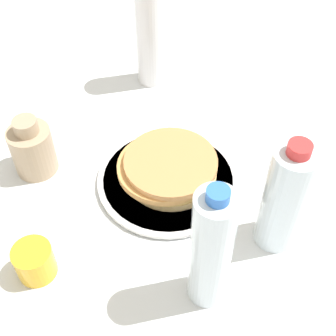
# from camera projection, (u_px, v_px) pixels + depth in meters

# --- Properties ---
(ground_plane) EXTENTS (4.00, 4.00, 0.00)m
(ground_plane) POSITION_uv_depth(u_px,v_px,m) (154.00, 176.00, 0.92)
(ground_plane) COLOR white
(plate) EXTENTS (0.27, 0.27, 0.01)m
(plate) POSITION_uv_depth(u_px,v_px,m) (168.00, 179.00, 0.90)
(plate) COLOR white
(plate) RESTS_ON ground_plane
(pancake_stack) EXTENTS (0.18, 0.19, 0.05)m
(pancake_stack) POSITION_uv_depth(u_px,v_px,m) (168.00, 168.00, 0.88)
(pancake_stack) COLOR #D8B576
(pancake_stack) RESTS_ON plate
(juice_glass) EXTENTS (0.06, 0.06, 0.06)m
(juice_glass) POSITION_uv_depth(u_px,v_px,m) (35.00, 261.00, 0.76)
(juice_glass) COLOR yellow
(juice_glass) RESTS_ON ground_plane
(cream_jug) EXTENTS (0.08, 0.08, 0.13)m
(cream_jug) POSITION_uv_depth(u_px,v_px,m) (32.00, 149.00, 0.89)
(cream_jug) COLOR tan
(cream_jug) RESTS_ON ground_plane
(water_bottle_near) EXTENTS (0.06, 0.06, 0.26)m
(water_bottle_near) POSITION_uv_depth(u_px,v_px,m) (150.00, 35.00, 1.03)
(water_bottle_near) COLOR white
(water_bottle_near) RESTS_ON ground_plane
(water_bottle_mid) EXTENTS (0.07, 0.07, 0.23)m
(water_bottle_mid) POSITION_uv_depth(u_px,v_px,m) (285.00, 198.00, 0.74)
(water_bottle_mid) COLOR silver
(water_bottle_mid) RESTS_ON ground_plane
(water_bottle_far) EXTENTS (0.06, 0.06, 0.26)m
(water_bottle_far) POSITION_uv_depth(u_px,v_px,m) (211.00, 250.00, 0.66)
(water_bottle_far) COLOR silver
(water_bottle_far) RESTS_ON ground_plane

